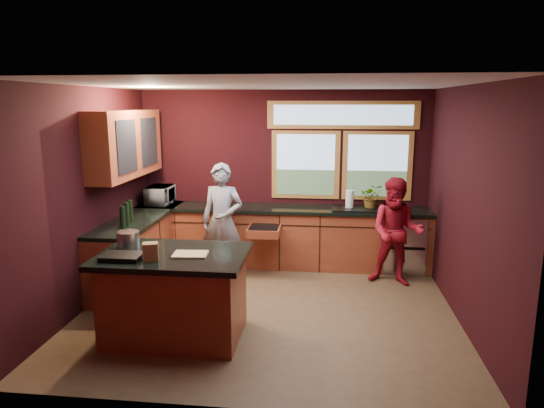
% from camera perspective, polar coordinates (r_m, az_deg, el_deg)
% --- Properties ---
extents(floor, '(4.50, 4.50, 0.00)m').
position_cam_1_polar(floor, '(6.12, -0.45, -12.28)').
color(floor, brown).
rests_on(floor, ground).
extents(room_shell, '(4.52, 4.02, 2.71)m').
position_cam_1_polar(room_shell, '(6.05, -5.75, 5.11)').
color(room_shell, black).
rests_on(room_shell, ground).
extents(back_counter, '(4.50, 0.64, 0.93)m').
position_cam_1_polar(back_counter, '(7.54, 2.61, -3.86)').
color(back_counter, maroon).
rests_on(back_counter, floor).
extents(left_counter, '(0.64, 2.30, 0.93)m').
position_cam_1_polar(left_counter, '(7.21, -15.25, -5.00)').
color(left_counter, maroon).
rests_on(left_counter, floor).
extents(island, '(1.55, 1.05, 0.95)m').
position_cam_1_polar(island, '(5.39, -11.34, -10.43)').
color(island, maroon).
rests_on(island, floor).
extents(person_grey, '(0.65, 0.47, 1.67)m').
position_cam_1_polar(person_grey, '(7.00, -5.86, -2.00)').
color(person_grey, slate).
rests_on(person_grey, floor).
extents(person_red, '(0.84, 0.72, 1.51)m').
position_cam_1_polar(person_red, '(6.91, 14.42, -3.20)').
color(person_red, maroon).
rests_on(person_red, floor).
extents(microwave, '(0.36, 0.52, 0.29)m').
position_cam_1_polar(microwave, '(7.83, -13.02, 1.02)').
color(microwave, '#999999').
rests_on(microwave, left_counter).
extents(potted_plant, '(0.34, 0.29, 0.37)m').
position_cam_1_polar(potted_plant, '(7.46, 11.63, 0.88)').
color(potted_plant, '#999999').
rests_on(potted_plant, back_counter).
extents(paper_towel, '(0.12, 0.12, 0.28)m').
position_cam_1_polar(paper_towel, '(7.40, 9.11, 0.52)').
color(paper_towel, white).
rests_on(paper_towel, back_counter).
extents(cutting_board, '(0.37, 0.28, 0.02)m').
position_cam_1_polar(cutting_board, '(5.13, -9.59, -5.87)').
color(cutting_board, tan).
rests_on(cutting_board, island).
extents(stock_pot, '(0.24, 0.24, 0.18)m').
position_cam_1_polar(stock_pot, '(5.53, -16.55, -4.02)').
color(stock_pot, silver).
rests_on(stock_pot, island).
extents(paper_bag, '(0.18, 0.16, 0.18)m').
position_cam_1_polar(paper_bag, '(5.03, -14.10, -5.46)').
color(paper_bag, brown).
rests_on(paper_bag, island).
extents(black_tray, '(0.41, 0.29, 0.05)m').
position_cam_1_polar(black_tray, '(5.16, -17.20, -5.95)').
color(black_tray, black).
rests_on(black_tray, island).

